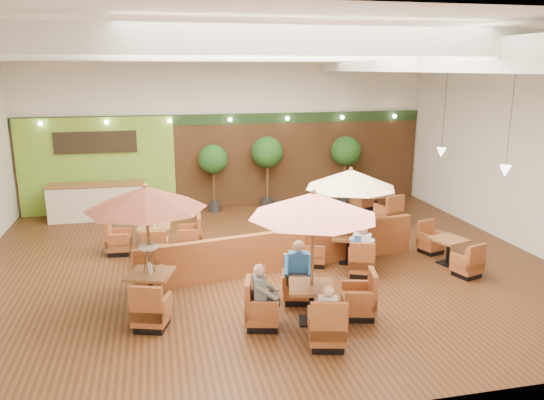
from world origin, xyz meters
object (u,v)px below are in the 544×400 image
object	(u,v)px
table_1	(313,233)
topiary_1	(267,155)
diner_2	(262,290)
table_0	(147,215)
diner_4	(362,244)
table_2	(348,194)
table_4	(448,252)
booth_divider	(285,250)
diner_1	(298,266)
diner_3	(362,245)
diner_0	(328,309)
table_3	(155,236)
topiary_0	(213,162)
service_counter	(98,202)
topiary_2	(346,154)
table_5	(376,205)

from	to	relation	value
table_1	topiary_1	distance (m)	8.61
table_1	diner_2	world-z (taller)	table_1
table_0	topiary_1	world-z (taller)	table_0
table_0	diner_4	world-z (taller)	table_0
table_2	table_4	xyz separation A→B (m)	(2.45, -0.63, -1.44)
booth_divider	diner_4	distance (m)	1.84
diner_1	diner_3	size ratio (longest dim) A/B	1.06
table_4	diner_0	distance (m)	5.31
table_3	topiary_0	world-z (taller)	topiary_0
table_1	diner_1	xyz separation A→B (m)	(0.00, 0.95, -1.00)
service_counter	booth_divider	xyz separation A→B (m)	(4.80, -5.60, -0.09)
topiary_2	table_0	bearing A→B (deg)	-133.23
table_3	table_4	bearing A→B (deg)	-15.11
table_3	diner_3	size ratio (longest dim) A/B	3.10
table_3	diner_3	bearing A→B (deg)	-26.12
table_4	topiary_0	distance (m)	8.21
table_2	table_4	size ratio (longest dim) A/B	1.07
table_5	diner_0	xyz separation A→B (m)	(-4.19, -7.65, 0.34)
table_1	table_4	distance (m)	4.99
topiary_1	topiary_2	bearing A→B (deg)	0.00
booth_divider	topiary_2	bearing A→B (deg)	47.36
topiary_0	topiary_2	size ratio (longest dim) A/B	0.94
topiary_0	diner_3	xyz separation A→B (m)	(2.70, -6.55, -0.94)
table_3	diner_3	xyz separation A→B (m)	(4.70, -2.77, 0.34)
table_2	service_counter	bearing A→B (deg)	160.59
service_counter	topiary_2	xyz separation A→B (m)	(8.43, 0.20, 1.23)
service_counter	table_5	distance (m)	8.98
topiary_1	topiary_0	bearing A→B (deg)	180.00
service_counter	table_3	size ratio (longest dim) A/B	1.20
diner_1	diner_4	xyz separation A→B (m)	(1.82, 1.04, -0.01)
diner_3	table_5	bearing A→B (deg)	80.45
topiary_0	diner_4	world-z (taller)	topiary_0
table_1	diner_1	distance (m)	1.38
booth_divider	diner_4	xyz separation A→B (m)	(1.65, -0.75, 0.27)
service_counter	topiary_0	bearing A→B (deg)	3.05
topiary_1	service_counter	bearing A→B (deg)	-177.95
topiary_1	diner_0	world-z (taller)	topiary_1
table_2	topiary_0	distance (m)	6.25
topiary_0	table_0	bearing A→B (deg)	-106.24
service_counter	diner_0	world-z (taller)	service_counter
diner_0	table_1	bearing A→B (deg)	109.13
table_2	diner_2	bearing A→B (deg)	-112.13
service_counter	topiary_0	size ratio (longest dim) A/B	1.32
table_5	diner_4	xyz separation A→B (m)	(-2.37, -4.69, 0.39)
booth_divider	table_0	xyz separation A→B (m)	(-3.14, -1.40, 1.46)
diner_0	diner_1	size ratio (longest dim) A/B	0.83
service_counter	table_2	size ratio (longest dim) A/B	1.19
service_counter	diner_2	xyz separation A→B (m)	(3.68, -8.35, 0.18)
table_5	diner_1	size ratio (longest dim) A/B	3.28
table_0	topiary_2	distance (m)	9.89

